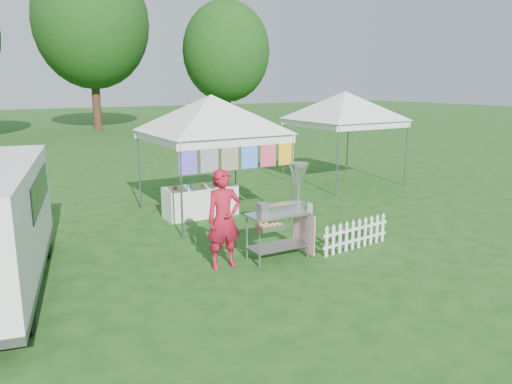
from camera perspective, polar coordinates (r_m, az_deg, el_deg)
ground at (r=9.85m, az=4.09°, el=-7.14°), size 120.00×120.00×0.00m
canopy_main at (r=12.31m, az=-5.15°, el=10.97°), size 4.24×4.24×3.45m
canopy_right at (r=16.61m, az=10.17°, el=11.23°), size 4.24×4.24×3.45m
tree_mid at (r=36.76m, az=-18.33°, el=17.89°), size 7.60×7.60×11.52m
tree_right at (r=33.38m, az=-3.43°, el=15.71°), size 5.60×5.60×8.42m
donut_cart at (r=9.42m, az=3.55°, el=-1.31°), size 1.31×0.86×1.80m
vendor at (r=8.95m, az=-3.70°, el=-3.11°), size 0.68×0.47×1.80m
picket_fence at (r=10.26m, az=11.35°, el=-4.85°), size 1.79×0.19×0.56m
display_table at (r=12.54m, az=-6.36°, el=-1.04°), size 1.80×0.70×0.77m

